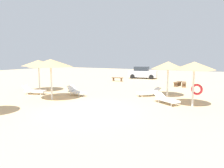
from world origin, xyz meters
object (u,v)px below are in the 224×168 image
lounger_1 (76,91)px  parasol_2 (39,63)px  lounger_0 (166,99)px  bench_1 (117,79)px  parasol_1 (51,63)px  bench_2 (178,83)px  parasol_3 (168,65)px  bench_0 (184,84)px  parasol_0 (194,66)px  lounger_2 (34,90)px  parked_car (143,73)px  lounger_3 (149,92)px

lounger_1 → parasol_2: bearing=180.0°
lounger_0 → bench_1: 13.33m
parasol_1 → lounger_1: bearing=78.9°
bench_2 → lounger_0: bearing=-82.8°
parasol_3 → bench_1: size_ratio=1.79×
bench_0 → lounger_0: bearing=-86.9°
parasol_0 → lounger_1: bearing=-176.2°
lounger_2 → bench_1: (1.61, 11.80, 0.02)m
parasol_0 → bench_0: (-2.12, 8.80, -2.16)m
parasol_1 → bench_0: bearing=58.5°
parasol_0 → lounger_1: size_ratio=1.41×
lounger_0 → bench_0: (-0.47, 8.85, 0.04)m
parasol_1 → lounger_0: 8.40m
lounger_0 → bench_1: bearing=132.0°
parasol_2 → lounger_0: parasol_2 is taller
parasol_1 → parasol_3: size_ratio=1.14×
bench_1 → lounger_0: bearing=-48.0°
parasol_3 → lounger_0: bearing=-77.1°
bench_2 → parasol_2: bearing=-137.3°
parasol_3 → parasol_0: bearing=-48.1°
parasol_1 → bench_2: size_ratio=2.03×
lounger_0 → lounger_2: 10.70m
parasol_0 → lounger_2: size_ratio=1.42×
lounger_1 → parked_car: bearing=91.0°
lounger_1 → lounger_3: 5.88m
lounger_1 → lounger_2: bearing=-158.3°
parasol_0 → lounger_2: (-12.18, -1.93, -2.18)m
parasol_2 → lounger_3: size_ratio=1.61×
parasol_2 → parasol_3: size_ratio=1.06×
parasol_1 → lounger_2: parasol_1 is taller
parasol_0 → bench_1: parasol_0 is taller
lounger_3 → lounger_1: bearing=-153.8°
parasol_2 → bench_1: bearing=76.9°
parasol_0 → lounger_2: bearing=-171.0°
lounger_1 → bench_1: size_ratio=1.29×
lounger_3 → bench_2: size_ratio=1.18×
parasol_0 → parked_car: (-9.06, 14.89, -1.68)m
parasol_1 → lounger_0: bearing=19.9°
lounger_1 → parked_car: 15.49m
parasol_0 → lounger_3: 4.61m
parasol_0 → lounger_0: 2.75m
lounger_0 → parasol_3: bearing=102.9°
parasol_2 → lounger_3: 10.09m
parasol_2 → bench_2: bearing=42.7°
lounger_1 → parked_car: (-0.26, 15.48, 0.50)m
lounger_2 → parasol_2: bearing=121.6°
parasol_0 → lounger_2: parasol_0 is taller
parasol_1 → parked_car: parasol_1 is taller
parasol_2 → bench_1: (2.44, 10.45, -2.20)m
lounger_3 → parasol_0: bearing=-29.7°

